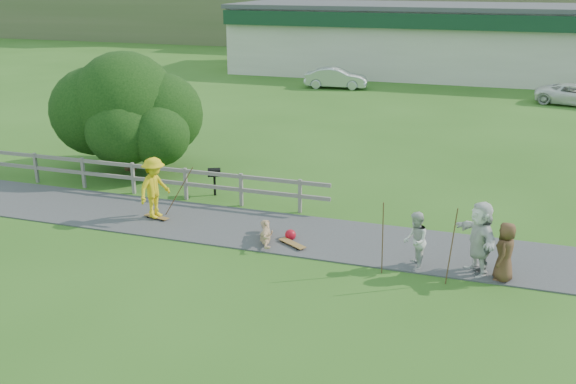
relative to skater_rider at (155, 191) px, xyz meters
name	(u,v)px	position (x,y,z in m)	size (l,w,h in m)	color
ground	(197,244)	(2.02, -1.31, -0.94)	(260.00, 260.00, 0.00)	#2D5B1A
path	(219,224)	(2.02, 0.19, -0.92)	(34.00, 3.00, 0.04)	#3B3B3E
fence	(117,172)	(-2.60, 1.99, -0.22)	(15.05, 0.10, 1.10)	#69645C
strip_mall	(452,40)	(6.02, 33.63, 1.64)	(32.50, 10.75, 5.10)	beige
skater_rider	(155,191)	(0.00, 0.00, 0.00)	(1.22, 0.70, 1.89)	gold
skater_fallen	(266,233)	(3.82, -0.56, -0.67)	(1.51, 0.36, 0.55)	tan
spectator_a	(415,241)	(8.01, -0.99, -0.18)	(0.74, 0.58, 1.53)	beige
spectator_b	(484,245)	(9.68, -0.79, -0.15)	(0.92, 0.38, 1.58)	slate
spectator_c	(505,252)	(10.19, -1.00, -0.18)	(0.74, 0.48, 1.52)	brown
spectator_d	(479,238)	(9.56, -0.80, 0.02)	(1.78, 0.57, 1.92)	silver
car_silver	(336,78)	(-0.66, 25.15, -0.27)	(1.42, 4.08, 1.35)	#B9BDC1
car_white	(576,95)	(13.90, 23.75, -0.34)	(2.01, 4.36, 1.21)	silver
tree	(127,122)	(-3.63, 4.46, 0.93)	(6.36, 6.36, 3.74)	black
bbq	(215,182)	(0.75, 2.69, -0.48)	(0.43, 0.33, 0.93)	black
longboard_rider	(157,218)	(0.00, 0.00, -0.90)	(0.84, 0.21, 0.09)	brown
longboard_fallen	(292,245)	(4.62, -0.66, -0.89)	(0.94, 0.23, 0.10)	brown
helmet	(290,235)	(4.42, -0.21, -0.79)	(0.32, 0.32, 0.32)	#B50C1D
pole_rider	(178,187)	(0.60, 0.40, 0.05)	(0.03, 0.03, 1.98)	#533721
pole_spec_left	(383,238)	(7.26, -1.53, 0.01)	(0.03, 0.03, 1.90)	#533721
pole_spec_right	(452,247)	(8.94, -1.64, 0.05)	(0.03, 0.03, 1.99)	#533721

